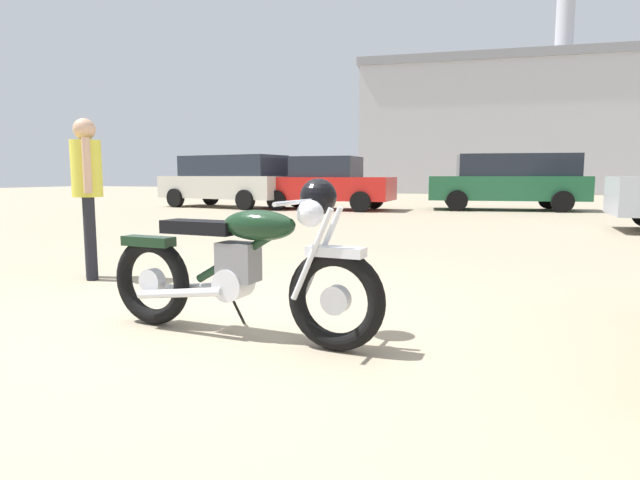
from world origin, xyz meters
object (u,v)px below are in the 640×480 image
object	(u,v)px
silver_sedan_mid	(229,180)
red_hatchback_near	(327,183)
pale_sedan_back	(509,180)
bystander	(87,181)
vintage_motorcycle	(245,264)

from	to	relation	value
silver_sedan_mid	red_hatchback_near	bearing A→B (deg)	-168.74
pale_sedan_back	red_hatchback_near	bearing A→B (deg)	8.64
red_hatchback_near	bystander	bearing A→B (deg)	-83.68
bystander	red_hatchback_near	xyz separation A→B (m)	(-1.38, 11.61, -0.18)
vintage_motorcycle	pale_sedan_back	xyz separation A→B (m)	(1.62, 14.53, 0.45)
red_hatchback_near	silver_sedan_mid	world-z (taller)	silver_sedan_mid
vintage_motorcycle	bystander	world-z (taller)	bystander
bystander	silver_sedan_mid	distance (m)	12.54
red_hatchback_near	vintage_motorcycle	bearing A→B (deg)	-73.78
silver_sedan_mid	pale_sedan_back	distance (m)	9.13
red_hatchback_near	pale_sedan_back	bearing A→B (deg)	16.59
vintage_motorcycle	red_hatchback_near	world-z (taller)	red_hatchback_near
vintage_motorcycle	bystander	size ratio (longest dim) A/B	1.25
vintage_motorcycle	red_hatchback_near	bearing A→B (deg)	111.00
bystander	silver_sedan_mid	size ratio (longest dim) A/B	0.34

